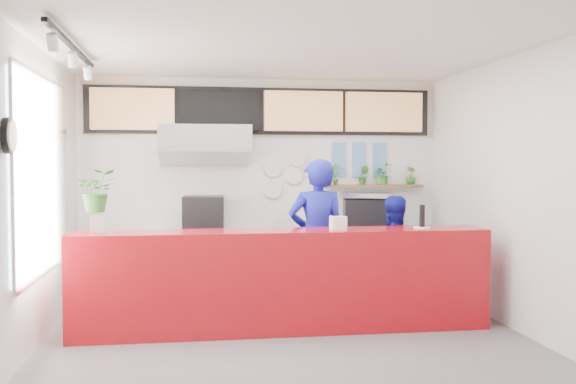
# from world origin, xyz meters

# --- Properties ---
(floor) EXTENTS (5.00, 5.00, 0.00)m
(floor) POSITION_xyz_m (0.00, 0.00, 0.00)
(floor) COLOR slate
(floor) RESTS_ON ground
(ceiling) EXTENTS (5.00, 5.00, 0.00)m
(ceiling) POSITION_xyz_m (0.00, 0.00, 3.00)
(ceiling) COLOR silver
(wall_back) EXTENTS (5.00, 0.00, 5.00)m
(wall_back) POSITION_xyz_m (0.00, 2.50, 1.50)
(wall_back) COLOR white
(wall_back) RESTS_ON ground
(wall_left) EXTENTS (0.00, 5.00, 5.00)m
(wall_left) POSITION_xyz_m (-2.50, 0.00, 1.50)
(wall_left) COLOR white
(wall_left) RESTS_ON ground
(wall_right) EXTENTS (0.00, 5.00, 5.00)m
(wall_right) POSITION_xyz_m (2.50, 0.00, 1.50)
(wall_right) COLOR white
(wall_right) RESTS_ON ground
(service_counter) EXTENTS (4.50, 0.60, 1.10)m
(service_counter) POSITION_xyz_m (0.00, 0.40, 0.55)
(service_counter) COLOR #9F0B13
(service_counter) RESTS_ON ground
(cream_band) EXTENTS (5.00, 0.02, 0.80)m
(cream_band) POSITION_xyz_m (0.00, 2.49, 2.60)
(cream_band) COLOR beige
(cream_band) RESTS_ON wall_back
(prep_bench) EXTENTS (1.80, 0.60, 0.90)m
(prep_bench) POSITION_xyz_m (-0.80, 2.20, 0.45)
(prep_bench) COLOR #B2B5BA
(prep_bench) RESTS_ON ground
(panini_oven) EXTENTS (0.57, 0.57, 0.48)m
(panini_oven) POSITION_xyz_m (-0.82, 2.20, 1.14)
(panini_oven) COLOR black
(panini_oven) RESTS_ON prep_bench
(extraction_hood) EXTENTS (1.20, 0.70, 0.35)m
(extraction_hood) POSITION_xyz_m (-0.80, 2.15, 2.15)
(extraction_hood) COLOR #B2B5BA
(extraction_hood) RESTS_ON ceiling
(hood_lip) EXTENTS (1.20, 0.69, 0.31)m
(hood_lip) POSITION_xyz_m (-0.80, 2.15, 1.95)
(hood_lip) COLOR #B2B5BA
(hood_lip) RESTS_ON ceiling
(right_bench) EXTENTS (1.80, 0.60, 0.90)m
(right_bench) POSITION_xyz_m (1.50, 2.20, 0.45)
(right_bench) COLOR #B2B5BA
(right_bench) RESTS_ON ground
(espresso_machine) EXTENTS (0.73, 0.58, 0.43)m
(espresso_machine) POSITION_xyz_m (1.46, 2.20, 1.11)
(espresso_machine) COLOR black
(espresso_machine) RESTS_ON right_bench
(espresso_tray) EXTENTS (0.78, 0.65, 0.06)m
(espresso_tray) POSITION_xyz_m (1.46, 2.20, 1.38)
(espresso_tray) COLOR silver
(espresso_tray) RESTS_ON espresso_machine
(herb_shelf) EXTENTS (1.40, 0.18, 0.04)m
(herb_shelf) POSITION_xyz_m (1.60, 2.40, 1.50)
(herb_shelf) COLOR brown
(herb_shelf) RESTS_ON wall_back
(menu_board_far_left) EXTENTS (1.10, 0.10, 0.55)m
(menu_board_far_left) POSITION_xyz_m (-1.75, 2.38, 2.55)
(menu_board_far_left) COLOR tan
(menu_board_far_left) RESTS_ON wall_back
(menu_board_mid_left) EXTENTS (1.10, 0.10, 0.55)m
(menu_board_mid_left) POSITION_xyz_m (-0.59, 2.38, 2.55)
(menu_board_mid_left) COLOR black
(menu_board_mid_left) RESTS_ON wall_back
(menu_board_mid_right) EXTENTS (1.10, 0.10, 0.55)m
(menu_board_mid_right) POSITION_xyz_m (0.57, 2.38, 2.55)
(menu_board_mid_right) COLOR tan
(menu_board_mid_right) RESTS_ON wall_back
(menu_board_far_right) EXTENTS (1.10, 0.10, 0.55)m
(menu_board_far_right) POSITION_xyz_m (1.73, 2.38, 2.55)
(menu_board_far_right) COLOR tan
(menu_board_far_right) RESTS_ON wall_back
(soffit) EXTENTS (4.80, 0.04, 0.65)m
(soffit) POSITION_xyz_m (0.00, 2.46, 2.55)
(soffit) COLOR black
(soffit) RESTS_ON wall_back
(window_pane) EXTENTS (0.04, 2.20, 1.90)m
(window_pane) POSITION_xyz_m (-2.47, 0.30, 1.70)
(window_pane) COLOR silver
(window_pane) RESTS_ON wall_left
(window_frame) EXTENTS (0.03, 2.30, 2.00)m
(window_frame) POSITION_xyz_m (-2.45, 0.30, 1.70)
(window_frame) COLOR #B2B5BA
(window_frame) RESTS_ON wall_left
(wall_clock_rim) EXTENTS (0.05, 0.30, 0.30)m
(wall_clock_rim) POSITION_xyz_m (-2.46, -0.90, 2.05)
(wall_clock_rim) COLOR black
(wall_clock_rim) RESTS_ON wall_left
(wall_clock_face) EXTENTS (0.02, 0.26, 0.26)m
(wall_clock_face) POSITION_xyz_m (-2.43, -0.90, 2.05)
(wall_clock_face) COLOR white
(wall_clock_face) RESTS_ON wall_left
(track_rail) EXTENTS (0.05, 2.40, 0.04)m
(track_rail) POSITION_xyz_m (-2.10, 0.00, 2.94)
(track_rail) COLOR black
(track_rail) RESTS_ON ceiling
(dec_plate_a) EXTENTS (0.24, 0.03, 0.24)m
(dec_plate_a) POSITION_xyz_m (0.15, 2.47, 1.75)
(dec_plate_a) COLOR silver
(dec_plate_a) RESTS_ON wall_back
(dec_plate_b) EXTENTS (0.24, 0.03, 0.24)m
(dec_plate_b) POSITION_xyz_m (0.45, 2.47, 1.65)
(dec_plate_b) COLOR silver
(dec_plate_b) RESTS_ON wall_back
(dec_plate_c) EXTENTS (0.24, 0.03, 0.24)m
(dec_plate_c) POSITION_xyz_m (0.15, 2.47, 1.45)
(dec_plate_c) COLOR silver
(dec_plate_c) RESTS_ON wall_back
(dec_plate_d) EXTENTS (0.24, 0.03, 0.24)m
(dec_plate_d) POSITION_xyz_m (0.50, 2.47, 1.90)
(dec_plate_d) COLOR silver
(dec_plate_d) RESTS_ON wall_back
(photo_frame_a) EXTENTS (0.20, 0.02, 0.25)m
(photo_frame_a) POSITION_xyz_m (1.10, 2.48, 2.00)
(photo_frame_a) COLOR #598CBF
(photo_frame_a) RESTS_ON wall_back
(photo_frame_b) EXTENTS (0.20, 0.02, 0.25)m
(photo_frame_b) POSITION_xyz_m (1.40, 2.48, 2.00)
(photo_frame_b) COLOR #598CBF
(photo_frame_b) RESTS_ON wall_back
(photo_frame_c) EXTENTS (0.20, 0.02, 0.25)m
(photo_frame_c) POSITION_xyz_m (1.70, 2.48, 2.00)
(photo_frame_c) COLOR #598CBF
(photo_frame_c) RESTS_ON wall_back
(photo_frame_d) EXTENTS (0.20, 0.02, 0.25)m
(photo_frame_d) POSITION_xyz_m (1.10, 2.48, 1.75)
(photo_frame_d) COLOR #598CBF
(photo_frame_d) RESTS_ON wall_back
(photo_frame_e) EXTENTS (0.20, 0.02, 0.25)m
(photo_frame_e) POSITION_xyz_m (1.40, 2.48, 1.75)
(photo_frame_e) COLOR #598CBF
(photo_frame_e) RESTS_ON wall_back
(photo_frame_f) EXTENTS (0.20, 0.02, 0.25)m
(photo_frame_f) POSITION_xyz_m (1.70, 2.48, 1.75)
(photo_frame_f) COLOR #598CBF
(photo_frame_f) RESTS_ON wall_back
(staff_center) EXTENTS (0.69, 0.46, 1.88)m
(staff_center) POSITION_xyz_m (0.48, 0.91, 0.94)
(staff_center) COLOR #161A98
(staff_center) RESTS_ON ground
(staff_right) EXTENTS (0.76, 0.63, 1.43)m
(staff_right) POSITION_xyz_m (1.41, 0.98, 0.72)
(staff_right) COLOR #161A98
(staff_right) RESTS_ON ground
(herb_a) EXTENTS (0.18, 0.15, 0.29)m
(herb_a) POSITION_xyz_m (1.03, 2.40, 1.67)
(herb_a) COLOR #2E6E26
(herb_a) RESTS_ON herb_shelf
(herb_b) EXTENTS (0.19, 0.17, 0.27)m
(herb_b) POSITION_xyz_m (1.44, 2.40, 1.66)
(herb_b) COLOR #2E6E26
(herb_b) RESTS_ON herb_shelf
(herb_c) EXTENTS (0.34, 0.31, 0.30)m
(herb_c) POSITION_xyz_m (1.72, 2.40, 1.67)
(herb_c) COLOR #2E6E26
(herb_c) RESTS_ON herb_shelf
(herb_d) EXTENTS (0.17, 0.16, 0.26)m
(herb_d) POSITION_xyz_m (2.14, 2.40, 1.65)
(herb_d) COLOR #2E6E26
(herb_d) RESTS_ON herb_shelf
(glass_vase) EXTENTS (0.17, 0.17, 0.19)m
(glass_vase) POSITION_xyz_m (-1.94, 0.37, 1.19)
(glass_vase) COLOR white
(glass_vase) RESTS_ON service_counter
(basil_vase) EXTENTS (0.46, 0.42, 0.44)m
(basil_vase) POSITION_xyz_m (-1.94, 0.37, 1.54)
(basil_vase) COLOR #2E6E26
(basil_vase) RESTS_ON glass_vase
(napkin_holder) EXTENTS (0.18, 0.13, 0.15)m
(napkin_holder) POSITION_xyz_m (0.60, 0.35, 1.17)
(napkin_holder) COLOR white
(napkin_holder) RESTS_ON service_counter
(white_plate) EXTENTS (0.23, 0.23, 0.01)m
(white_plate) POSITION_xyz_m (1.57, 0.38, 1.11)
(white_plate) COLOR white
(white_plate) RESTS_ON service_counter
(pepper_mill) EXTENTS (0.08, 0.08, 0.25)m
(pepper_mill) POSITION_xyz_m (1.57, 0.38, 1.24)
(pepper_mill) COLOR black
(pepper_mill) RESTS_ON white_plate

